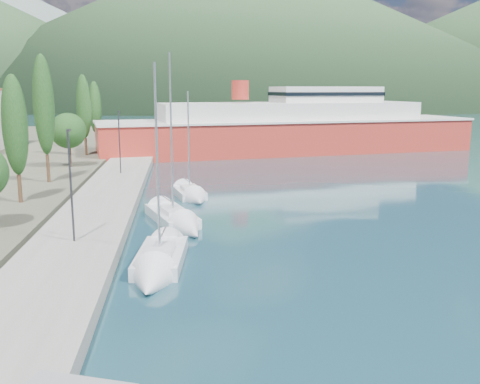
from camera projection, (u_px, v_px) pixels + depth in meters
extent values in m
plane|color=#1A3F4A|center=(192.00, 125.00, 132.79)|extent=(1400.00, 1400.00, 0.00)
cube|color=gray|center=(103.00, 205.00, 40.02)|extent=(5.00, 88.00, 0.80)
cone|color=slate|center=(244.00, 23.00, 670.76)|extent=(760.00, 760.00, 180.00)
cone|color=#325330|center=(236.00, 23.00, 399.39)|extent=(480.00, 480.00, 115.00)
cylinder|color=#47301E|center=(20.00, 189.00, 39.33)|extent=(0.30, 0.30, 2.05)
ellipsoid|color=#1F451A|center=(15.00, 125.00, 38.44)|extent=(1.80, 1.80, 7.26)
cylinder|color=#47301E|center=(48.00, 168.00, 47.83)|extent=(0.30, 0.30, 2.48)
ellipsoid|color=#1F451A|center=(44.00, 105.00, 46.76)|extent=(1.80, 1.80, 8.78)
cylinder|color=#47301E|center=(70.00, 156.00, 57.26)|extent=(0.36, 0.36, 2.36)
sphere|color=#1F451A|center=(68.00, 131.00, 56.75)|extent=(3.78, 3.78, 3.78)
cylinder|color=#47301E|center=(86.00, 146.00, 67.28)|extent=(0.30, 0.30, 2.20)
ellipsoid|color=#1F451A|center=(84.00, 106.00, 66.33)|extent=(1.80, 1.80, 7.80)
cylinder|color=#47301E|center=(97.00, 140.00, 75.94)|extent=(0.30, 0.30, 2.05)
ellipsoid|color=#1F451A|center=(95.00, 107.00, 75.06)|extent=(1.80, 1.80, 7.26)
cylinder|color=#2D2D33|center=(71.00, 187.00, 28.54)|extent=(0.12, 0.12, 6.00)
cube|color=#2D2D33|center=(69.00, 130.00, 28.21)|extent=(0.15, 0.50, 0.12)
cylinder|color=#2D2D33|center=(120.00, 143.00, 51.84)|extent=(0.12, 0.12, 6.00)
cube|color=#2D2D33|center=(118.00, 111.00, 51.51)|extent=(0.15, 0.50, 0.12)
cube|color=silver|center=(161.00, 259.00, 27.78)|extent=(2.87, 5.84, 0.90)
cube|color=silver|center=(160.00, 250.00, 27.30)|extent=(1.61, 2.39, 0.35)
cylinder|color=silver|center=(157.00, 161.00, 26.42)|extent=(0.12, 0.12, 9.52)
cone|color=silver|center=(150.00, 284.00, 24.24)|extent=(2.56, 2.85, 2.31)
cube|color=silver|center=(172.00, 217.00, 36.82)|extent=(3.97, 6.53, 0.87)
cube|color=silver|center=(173.00, 210.00, 36.34)|extent=(2.01, 2.74, 0.34)
cylinder|color=silver|center=(171.00, 135.00, 35.36)|extent=(0.12, 0.12, 10.60)
cone|color=silver|center=(190.00, 231.00, 33.29)|extent=(2.98, 3.40, 2.22)
cube|color=silver|center=(189.00, 193.00, 45.28)|extent=(3.01, 5.07, 0.81)
cube|color=silver|center=(189.00, 188.00, 44.88)|extent=(1.61, 2.11, 0.32)
cylinder|color=silver|center=(189.00, 141.00, 44.13)|extent=(0.12, 0.12, 8.14)
cone|color=silver|center=(197.00, 200.00, 42.44)|extent=(2.49, 2.59, 2.08)
cube|color=red|center=(289.00, 138.00, 76.08)|extent=(54.21, 20.63, 5.13)
cube|color=silver|center=(290.00, 120.00, 75.59)|extent=(54.63, 21.03, 0.27)
cube|color=silver|center=(290.00, 112.00, 75.38)|extent=(37.69, 15.75, 2.75)
cube|color=silver|center=(326.00, 94.00, 76.50)|extent=(15.87, 9.45, 2.20)
cylinder|color=red|center=(240.00, 90.00, 72.68)|extent=(2.38, 2.38, 2.56)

